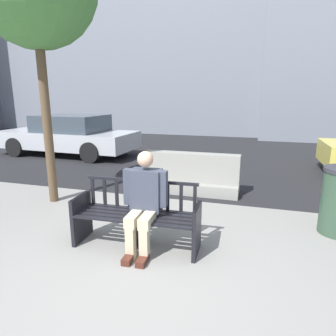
% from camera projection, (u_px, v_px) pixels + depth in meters
% --- Properties ---
extents(ground_plane, '(200.00, 200.00, 0.00)m').
position_uv_depth(ground_plane, '(126.00, 277.00, 3.39)').
color(ground_plane, gray).
extents(street_asphalt, '(120.00, 12.00, 0.01)m').
position_uv_depth(street_asphalt, '(220.00, 149.00, 11.50)').
color(street_asphalt, black).
rests_on(street_asphalt, ground).
extents(street_bench, '(1.71, 0.60, 0.88)m').
position_uv_depth(street_bench, '(137.00, 218.00, 4.04)').
color(street_bench, black).
rests_on(street_bench, ground).
extents(seated_person, '(0.58, 0.73, 1.31)m').
position_uv_depth(seated_person, '(144.00, 200.00, 3.89)').
color(seated_person, '#383D4C').
rests_on(seated_person, ground).
extents(jersey_barrier_centre, '(2.00, 0.68, 0.84)m').
position_uv_depth(jersey_barrier_centre, '(191.00, 176.00, 6.35)').
color(jersey_barrier_centre, gray).
rests_on(jersey_barrier_centre, ground).
extents(car_sedan_mid, '(4.80, 2.14, 1.37)m').
position_uv_depth(car_sedan_mid, '(69.00, 135.00, 10.27)').
color(car_sedan_mid, '#B7B7BC').
rests_on(car_sedan_mid, ground).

